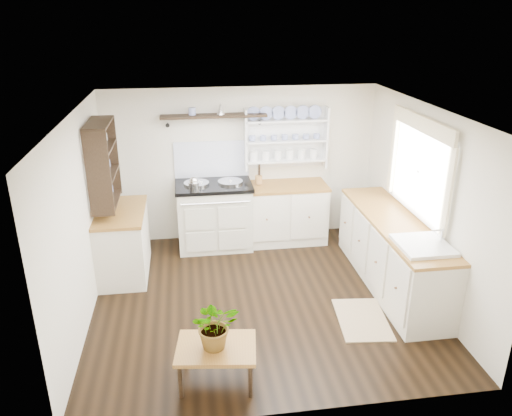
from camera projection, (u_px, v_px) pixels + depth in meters
name	position (u px, v px, depth m)	size (l,w,h in m)	color
floor	(260.00, 298.00, 6.16)	(4.00, 3.80, 0.01)	black
wall_back	(241.00, 164.00, 7.48)	(4.00, 0.02, 2.30)	beige
wall_right	(425.00, 203.00, 6.00)	(0.02, 3.80, 2.30)	beige
wall_left	(81.00, 222.00, 5.47)	(0.02, 3.80, 2.30)	beige
ceiling	(261.00, 112.00, 5.30)	(4.00, 3.80, 0.01)	white
window	(419.00, 166.00, 5.97)	(0.08, 1.55, 1.22)	white
aga_cooker	(215.00, 214.00, 7.36)	(1.10, 0.76, 1.01)	beige
back_cabinets	(284.00, 212.00, 7.54)	(1.27, 0.63, 0.90)	silver
right_cabinets	(392.00, 252.00, 6.31)	(0.62, 2.43, 0.90)	silver
belfast_sink	(422.00, 255.00, 5.49)	(0.55, 0.60, 0.45)	white
left_cabinets	(123.00, 242.00, 6.59)	(0.62, 1.13, 0.90)	silver
plate_rack	(285.00, 137.00, 7.38)	(1.20, 0.22, 0.90)	white
high_shelf	(214.00, 117.00, 7.03)	(1.50, 0.29, 0.16)	black
left_shelving	(103.00, 163.00, 6.17)	(0.28, 0.80, 1.05)	black
kettle	(194.00, 184.00, 7.01)	(0.16, 0.16, 0.20)	silver
utensil_crock	(259.00, 180.00, 7.37)	(0.11, 0.11, 0.12)	#A8763D
center_table	(216.00, 350.00, 4.66)	(0.80, 0.62, 0.40)	brown
potted_plant	(215.00, 325.00, 4.55)	(0.43, 0.37, 0.48)	#3F7233
floor_rug	(362.00, 319.00, 5.72)	(0.55, 0.85, 0.02)	#876F4E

